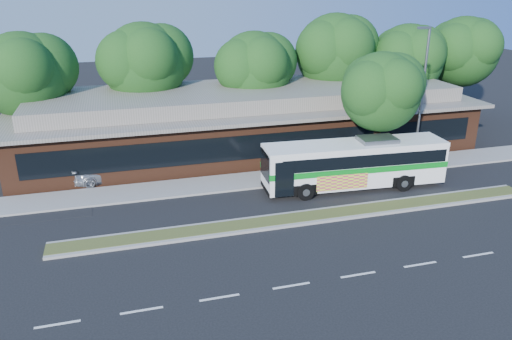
# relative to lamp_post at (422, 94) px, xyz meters

# --- Properties ---
(ground) EXTENTS (120.00, 120.00, 0.00)m
(ground) POSITION_rel_lamp_post_xyz_m (-9.56, -6.00, -4.90)
(ground) COLOR black
(ground) RESTS_ON ground
(median_strip) EXTENTS (26.00, 1.10, 0.15)m
(median_strip) POSITION_rel_lamp_post_xyz_m (-9.56, -5.40, -4.83)
(median_strip) COLOR #464E21
(median_strip) RESTS_ON ground
(sidewalk) EXTENTS (44.00, 2.60, 0.12)m
(sidewalk) POSITION_rel_lamp_post_xyz_m (-9.56, 0.40, -4.84)
(sidewalk) COLOR gray
(sidewalk) RESTS_ON ground
(plaza_building) EXTENTS (33.20, 11.20, 4.45)m
(plaza_building) POSITION_rel_lamp_post_xyz_m (-9.56, 6.99, -2.77)
(plaza_building) COLOR #512A19
(plaza_building) RESTS_ON ground
(lamp_post) EXTENTS (0.93, 0.18, 9.07)m
(lamp_post) POSITION_rel_lamp_post_xyz_m (0.00, 0.00, 0.00)
(lamp_post) COLOR slate
(lamp_post) RESTS_ON ground
(tree_bg_a) EXTENTS (6.47, 5.80, 8.63)m
(tree_bg_a) POSITION_rel_lamp_post_xyz_m (-24.15, 9.14, 0.97)
(tree_bg_a) COLOR black
(tree_bg_a) RESTS_ON ground
(tree_bg_b) EXTENTS (6.69, 6.00, 9.00)m
(tree_bg_b) POSITION_rel_lamp_post_xyz_m (-16.13, 10.14, 1.24)
(tree_bg_b) COLOR black
(tree_bg_b) RESTS_ON ground
(tree_bg_c) EXTENTS (6.24, 5.60, 8.26)m
(tree_bg_c) POSITION_rel_lamp_post_xyz_m (-8.16, 9.13, 0.69)
(tree_bg_c) COLOR black
(tree_bg_c) RESTS_ON ground
(tree_bg_d) EXTENTS (6.91, 6.20, 9.37)m
(tree_bg_d) POSITION_rel_lamp_post_xyz_m (-1.12, 10.15, 1.52)
(tree_bg_d) COLOR black
(tree_bg_d) RESTS_ON ground
(tree_bg_e) EXTENTS (6.47, 5.80, 8.50)m
(tree_bg_e) POSITION_rel_lamp_post_xyz_m (4.85, 9.14, 0.84)
(tree_bg_e) COLOR black
(tree_bg_e) RESTS_ON ground
(tree_bg_f) EXTENTS (6.69, 6.00, 8.92)m
(tree_bg_f) POSITION_rel_lamp_post_xyz_m (10.87, 10.14, 1.16)
(tree_bg_f) COLOR black
(tree_bg_f) RESTS_ON ground
(transit_bus) EXTENTS (11.02, 3.02, 3.06)m
(transit_bus) POSITION_rel_lamp_post_xyz_m (-5.48, -2.20, -3.20)
(transit_bus) COLOR white
(transit_bus) RESTS_ON ground
(sedan) EXTENTS (4.59, 2.59, 1.26)m
(sedan) POSITION_rel_lamp_post_xyz_m (-19.68, 2.90, -4.28)
(sedan) COLOR silver
(sedan) RESTS_ON ground
(sidewalk_tree) EXTENTS (5.39, 4.84, 7.78)m
(sidewalk_tree) POSITION_rel_lamp_post_xyz_m (-2.92, -0.50, 0.56)
(sidewalk_tree) COLOR black
(sidewalk_tree) RESTS_ON ground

